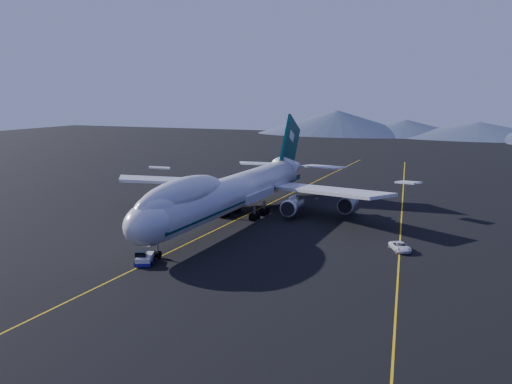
% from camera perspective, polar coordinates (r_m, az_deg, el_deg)
% --- Properties ---
extents(ground, '(500.00, 500.00, 0.00)m').
position_cam_1_polar(ground, '(109.06, -2.31, -2.96)').
color(ground, black).
rests_on(ground, ground).
extents(taxiway_line_main, '(0.25, 220.00, 0.01)m').
position_cam_1_polar(taxiway_line_main, '(109.06, -2.31, -2.96)').
color(taxiway_line_main, '#E4B00D').
rests_on(taxiway_line_main, ground).
extents(taxiway_line_side, '(28.08, 198.09, 0.01)m').
position_cam_1_polar(taxiway_line_side, '(110.01, 14.30, -3.15)').
color(taxiway_line_side, '#E4B00D').
rests_on(taxiway_line_side, ground).
extents(boeing_747, '(59.62, 72.43, 19.37)m').
position_cam_1_polar(boeing_747, '(107.95, -2.32, 0.05)').
color(boeing_747, silver).
rests_on(boeing_747, ground).
extents(pushback_tug, '(3.83, 4.90, 1.91)m').
position_cam_1_polar(pushback_tug, '(84.13, -11.05, -6.63)').
color(pushback_tug, silver).
rests_on(pushback_tug, ground).
extents(service_van, '(4.48, 5.48, 1.39)m').
position_cam_1_polar(service_van, '(91.62, 14.21, -5.32)').
color(service_van, white).
rests_on(service_van, ground).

